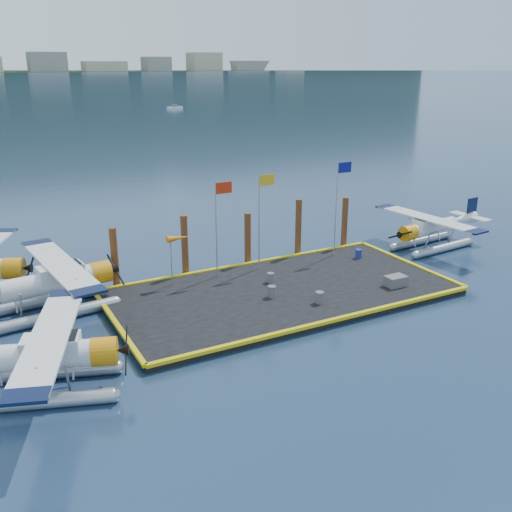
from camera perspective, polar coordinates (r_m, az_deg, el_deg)
The scene contains 21 objects.
ground at distance 34.31m, azimuth 2.57°, elevation -3.96°, with size 4000.00×4000.00×0.00m, color #162444.
dock at distance 34.23m, azimuth 2.57°, elevation -3.66°, with size 20.00×10.00×0.40m, color black.
dock_bumpers at distance 34.12m, azimuth 2.58°, elevation -3.21°, with size 20.25×10.25×0.18m, color gold, non-canonical shape.
far_backdrop at distance 1783.20m, azimuth -20.73°, elevation 17.54°, with size 3050.00×2050.00×810.00m.
seaplane_a at distance 25.62m, azimuth -20.57°, elevation -9.70°, with size 9.35×9.97×3.58m.
seaplane_b at distance 33.38m, azimuth -19.55°, elevation -2.75°, with size 9.56×10.55×3.73m.
seaplane_d at distance 44.25m, azimuth 17.00°, elevation 2.47°, with size 8.50×9.38×3.32m.
drum_1 at distance 32.30m, azimuth 6.37°, elevation -4.14°, with size 0.48×0.48×0.68m, color #525156.
drum_3 at distance 32.92m, azimuth 1.59°, elevation -3.57°, with size 0.48×0.48×0.68m, color #525156.
drum_4 at distance 40.08m, azimuth 10.21°, elevation 0.23°, with size 0.44×0.44×0.62m, color navy.
drum_5 at distance 35.09m, azimuth 1.46°, elevation -2.18°, with size 0.43×0.43×0.61m, color #525156.
crate at distance 35.55m, azimuth 13.79°, elevation -2.44°, with size 1.26×0.84×0.63m, color #525156.
flagpole_red at distance 35.10m, azimuth -3.72°, elevation 4.12°, with size 1.14×0.08×6.00m.
flagpole_yellow at distance 36.36m, azimuth 0.59°, elevation 4.87°, with size 1.14×0.08×6.20m.
flagpole_blue at distance 39.46m, azimuth 8.30°, elevation 6.05°, with size 1.14×0.08×6.50m.
windsock at distance 34.43m, azimuth -7.83°, elevation 1.67°, with size 1.40×0.44×3.12m.
piling_0 at distance 35.33m, azimuth -13.93°, elevation -0.37°, with size 0.44×0.44×4.00m, color #4F2616.
piling_1 at distance 36.54m, azimuth -7.13°, elevation 0.86°, with size 0.44×0.44×4.20m, color #4F2616.
piling_2 at distance 38.33m, azimuth -0.83°, elevation 1.55°, with size 0.44×0.44×3.80m, color #4F2616.
piling_3 at distance 40.17m, azimuth 4.25°, elevation 2.68°, with size 0.44×0.44×4.30m, color #4F2616.
piling_4 at distance 42.41m, azimuth 8.84°, elevation 3.17°, with size 0.44×0.44×4.00m, color #4F2616.
Camera 1 is at (-16.19, -27.19, 13.26)m, focal length 40.00 mm.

